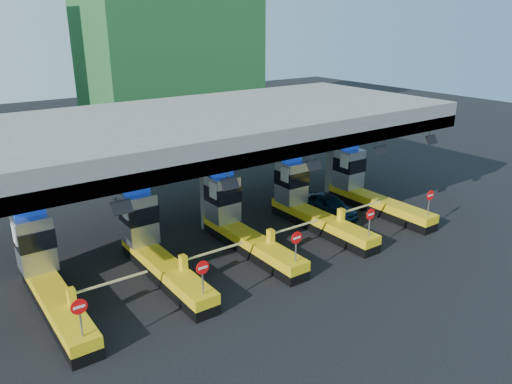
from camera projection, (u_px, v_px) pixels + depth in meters
ground at (241, 247)px, 27.35m from camera, size 120.00×120.00×0.00m
toll_canopy at (211, 128)px, 27.52m from camera, size 28.00×12.09×7.00m
toll_lane_far_left at (46, 273)px, 21.60m from camera, size 4.43×8.00×4.16m
toll_lane_left at (153, 244)px, 24.35m from camera, size 4.43×8.00×4.16m
toll_lane_center at (238, 221)px, 27.10m from camera, size 4.43×8.00×4.16m
toll_lane_right at (307, 203)px, 29.85m from camera, size 4.43×8.00×4.16m
toll_lane_far_right at (365, 187)px, 32.61m from camera, size 4.43×8.00×4.16m
van at (329, 205)px, 31.34m from camera, size 1.71×4.16×1.41m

